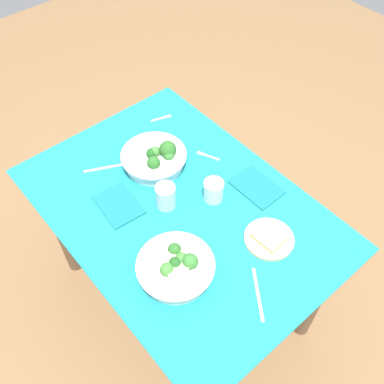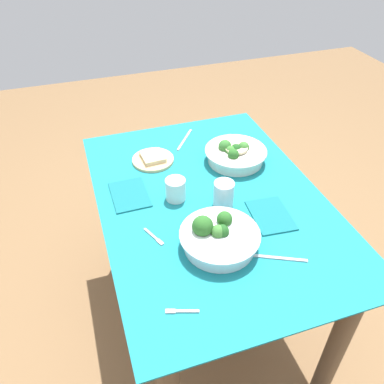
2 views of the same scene
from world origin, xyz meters
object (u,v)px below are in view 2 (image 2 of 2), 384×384
(napkin_folded_upper, at_px, (271,215))
(bread_side_plate, at_px, (153,159))
(fork_by_far_bowl, at_px, (180,311))
(broccoli_bowl_near, at_px, (235,154))
(water_glass_center, at_px, (176,189))
(napkin_folded_lower, at_px, (130,195))
(broccoli_bowl_far, at_px, (218,237))
(table_knife_left, at_px, (185,140))
(fork_by_near_bowl, at_px, (154,237))
(water_glass_side, at_px, (224,194))
(table_knife_right, at_px, (277,258))

(napkin_folded_upper, bearing_deg, bread_side_plate, 33.81)
(bread_side_plate, distance_m, fork_by_far_bowl, 0.74)
(broccoli_bowl_near, distance_m, napkin_folded_upper, 0.36)
(broccoli_bowl_near, relative_size, water_glass_center, 3.06)
(napkin_folded_lower, bearing_deg, water_glass_center, -113.97)
(bread_side_plate, height_order, water_glass_center, water_glass_center)
(fork_by_far_bowl, height_order, napkin_folded_upper, napkin_folded_upper)
(broccoli_bowl_far, xyz_separation_m, bread_side_plate, (0.53, 0.08, -0.03))
(water_glass_center, relative_size, table_knife_left, 0.45)
(napkin_folded_upper, bearing_deg, table_knife_left, 12.91)
(fork_by_near_bowl, bearing_deg, fork_by_far_bowl, -23.95)
(broccoli_bowl_far, relative_size, water_glass_side, 2.66)
(broccoli_bowl_far, relative_size, water_glass_center, 3.08)
(water_glass_side, height_order, table_knife_right, water_glass_side)
(broccoli_bowl_far, xyz_separation_m, napkin_folded_upper, (0.07, -0.23, -0.03))
(water_glass_side, bearing_deg, table_knife_right, -167.82)
(table_knife_left, height_order, napkin_folded_lower, napkin_folded_lower)
(bread_side_plate, relative_size, fork_by_near_bowl, 1.83)
(napkin_folded_lower, bearing_deg, fork_by_near_bowl, -172.15)
(table_knife_right, distance_m, napkin_folded_lower, 0.59)
(water_glass_center, relative_size, fork_by_near_bowl, 0.88)
(bread_side_plate, height_order, napkin_folded_lower, bread_side_plate)
(broccoli_bowl_near, distance_m, napkin_folded_lower, 0.47)
(broccoli_bowl_near, xyz_separation_m, table_knife_right, (-0.54, 0.09, -0.03))
(napkin_folded_upper, bearing_deg, broccoli_bowl_far, 107.57)
(water_glass_center, height_order, fork_by_near_bowl, water_glass_center)
(broccoli_bowl_far, distance_m, fork_by_far_bowl, 0.28)
(broccoli_bowl_far, relative_size, broccoli_bowl_near, 1.01)
(broccoli_bowl_far, relative_size, table_knife_right, 1.37)
(water_glass_side, relative_size, napkin_folded_lower, 0.53)
(broccoli_bowl_near, height_order, water_glass_center, broccoli_bowl_near)
(napkin_folded_upper, bearing_deg, fork_by_far_bowl, 123.35)
(broccoli_bowl_near, relative_size, table_knife_right, 1.36)
(fork_by_far_bowl, height_order, fork_by_near_bowl, same)
(broccoli_bowl_far, relative_size, bread_side_plate, 1.48)
(fork_by_far_bowl, relative_size, table_knife_right, 0.49)
(fork_by_near_bowl, relative_size, table_knife_right, 0.51)
(water_glass_center, relative_size, fork_by_far_bowl, 0.91)
(broccoli_bowl_far, distance_m, napkin_folded_lower, 0.41)
(broccoli_bowl_far, relative_size, fork_by_near_bowl, 2.71)
(broccoli_bowl_far, height_order, fork_by_near_bowl, broccoli_bowl_far)
(water_glass_side, xyz_separation_m, napkin_folded_upper, (-0.11, -0.14, -0.05))
(bread_side_plate, xyz_separation_m, water_glass_center, (-0.26, -0.02, 0.03))
(fork_by_near_bowl, bearing_deg, table_knife_right, 35.02)
(water_glass_center, height_order, napkin_folded_lower, water_glass_center)
(fork_by_near_bowl, xyz_separation_m, table_knife_left, (0.56, -0.28, -0.00))
(broccoli_bowl_far, height_order, table_knife_right, broccoli_bowl_far)
(water_glass_center, xyz_separation_m, fork_by_far_bowl, (-0.47, 0.13, -0.04))
(water_glass_side, distance_m, napkin_folded_lower, 0.35)
(fork_by_far_bowl, bearing_deg, broccoli_bowl_far, -114.69)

